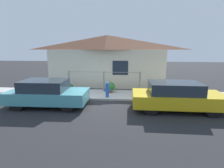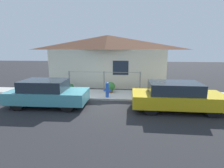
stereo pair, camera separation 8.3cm
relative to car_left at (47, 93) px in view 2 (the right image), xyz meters
name	(u,v)px [view 2 (the right image)]	position (x,y,z in m)	size (l,w,h in m)	color
ground_plane	(99,100)	(2.42, 1.20, -0.68)	(60.00, 60.00, 0.00)	#262628
sidewalk	(102,94)	(2.42, 2.32, -0.63)	(24.00, 2.24, 0.10)	#B2AFA8
house	(107,46)	(2.42, 5.12, 2.41)	(8.90, 2.23, 3.86)	beige
fence	(104,80)	(2.42, 3.29, 0.12)	(4.90, 0.10, 1.28)	gray
car_left	(47,93)	(0.00, 0.00, 0.00)	(3.93, 1.81, 1.34)	teal
car_right	(176,96)	(6.32, 0.00, 0.00)	(4.21, 1.79, 1.34)	gold
fire_hydrant	(107,89)	(2.85, 1.56, -0.11)	(0.45, 0.20, 0.88)	blue
potted_plant_near_hydrant	(111,87)	(2.93, 2.68, -0.21)	(0.58, 0.58, 0.67)	brown
potted_plant_by_fence	(71,88)	(0.36, 2.48, -0.28)	(0.42, 0.42, 0.55)	#9E5638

